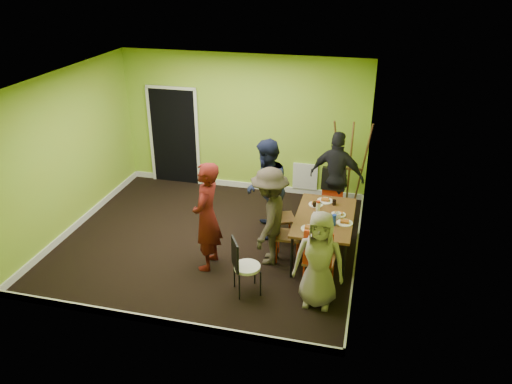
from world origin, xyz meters
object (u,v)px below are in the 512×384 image
at_px(chair_back_end, 333,185).
at_px(person_left_near, 270,217).
at_px(person_left_far, 267,189).
at_px(chair_bentwood, 243,264).
at_px(blue_bottle, 334,220).
at_px(person_standing, 207,217).
at_px(dining_table, 324,219).
at_px(orange_bottle, 319,207).
at_px(chair_left_near, 283,230).
at_px(person_front_end, 319,260).
at_px(chair_front_end, 319,256).
at_px(person_back_end, 337,177).
at_px(chair_left_far, 278,213).
at_px(easel, 350,167).
at_px(thermos, 318,209).

height_order(chair_back_end, person_left_near, person_left_near).
bearing_deg(person_left_far, chair_bentwood, -14.90).
xyz_separation_m(blue_bottle, person_standing, (-1.88, -0.43, 0.04)).
xyz_separation_m(dining_table, person_left_far, (-1.06, 0.50, 0.17)).
bearing_deg(orange_bottle, chair_left_near, -140.37).
height_order(person_left_near, person_front_end, person_left_near).
relative_size(blue_bottle, person_left_far, 0.10).
relative_size(chair_front_end, person_back_end, 0.62).
bearing_deg(chair_left_far, blue_bottle, 37.85).
height_order(chair_bentwood, person_left_far, person_left_far).
relative_size(chair_front_end, person_standing, 0.60).
relative_size(chair_front_end, easel, 0.59).
relative_size(thermos, blue_bottle, 1.31).
xyz_separation_m(dining_table, thermos, (-0.11, -0.02, 0.17)).
bearing_deg(thermos, easel, 78.67).
height_order(chair_left_far, person_front_end, person_front_end).
relative_size(chair_back_end, chair_front_end, 0.97).
bearing_deg(person_standing, chair_left_far, 138.05).
distance_m(chair_left_near, person_left_far, 0.90).
relative_size(dining_table, chair_left_near, 1.61).
bearing_deg(person_left_far, chair_front_end, 20.63).
xyz_separation_m(chair_left_near, chair_back_end, (0.62, 1.46, 0.20)).
bearing_deg(dining_table, chair_bentwood, -129.31).
xyz_separation_m(dining_table, orange_bottle, (-0.12, 0.21, 0.10)).
bearing_deg(chair_left_far, person_left_far, -152.78).
relative_size(chair_bentwood, person_left_near, 0.55).
xyz_separation_m(chair_left_near, orange_bottle, (0.50, 0.41, 0.27)).
bearing_deg(chair_front_end, easel, 88.14).
bearing_deg(person_left_near, thermos, 114.59).
relative_size(chair_left_far, chair_back_end, 0.94).
bearing_deg(chair_front_end, blue_bottle, 81.83).
bearing_deg(person_left_near, person_standing, -66.55).
distance_m(dining_table, thermos, 0.20).
distance_m(dining_table, chair_bentwood, 1.60).
bearing_deg(chair_bentwood, blue_bottle, 100.12).
distance_m(dining_table, chair_back_end, 1.26).
bearing_deg(orange_bottle, person_left_far, 162.53).
distance_m(orange_bottle, person_standing, 1.83).
xyz_separation_m(thermos, person_standing, (-1.61, -0.67, 0.01)).
relative_size(person_left_near, person_back_end, 0.95).
bearing_deg(orange_bottle, chair_left_far, 172.64).
bearing_deg(chair_left_near, person_left_far, -153.04).
height_order(chair_left_near, chair_front_end, chair_front_end).
xyz_separation_m(person_standing, person_left_far, (0.66, 1.19, -0.01)).
bearing_deg(chair_front_end, thermos, 101.71).
distance_m(chair_front_end, person_standing, 1.79).
relative_size(chair_front_end, chair_bentwood, 1.19).
bearing_deg(chair_back_end, person_left_near, 63.79).
distance_m(chair_front_end, person_left_far, 1.83).
relative_size(chair_back_end, orange_bottle, 12.52).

